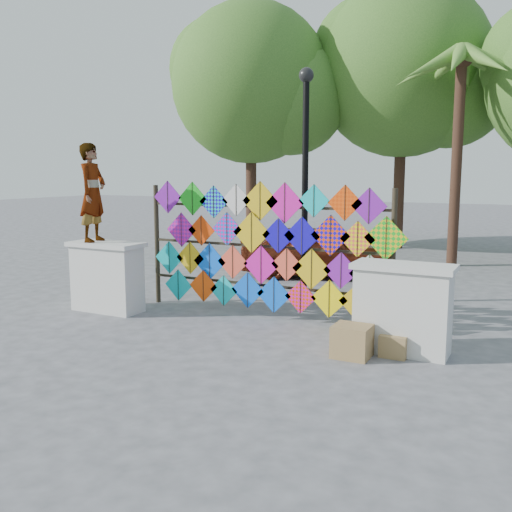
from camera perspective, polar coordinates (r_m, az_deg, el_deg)
name	(u,v)px	position (r m, az deg, el deg)	size (l,w,h in m)	color
ground	(241,326)	(9.60, -1.47, -6.99)	(80.00, 80.00, 0.00)	gray
parapet_left	(107,276)	(10.83, -14.67, -1.97)	(1.40, 0.65, 1.28)	silver
parapet_right	(402,308)	(8.34, 14.44, -5.04)	(1.40, 0.65, 1.28)	silver
kite_rack	(267,249)	(9.94, 1.09, 0.71)	(4.96, 0.24, 2.40)	black
tree_west	(254,84)	(19.50, -0.19, 16.79)	(5.85, 5.20, 8.01)	#43291C
tree_mid	(407,71)	(19.90, 14.84, 17.49)	(6.30, 5.60, 8.61)	#43291C
palm_tree	(461,79)	(16.46, 19.80, 16.34)	(3.62, 3.62, 5.83)	#43291C
vendor_woman	(93,193)	(10.84, -16.02, 6.10)	(0.65, 0.43, 1.79)	#99999E
sedan	(317,251)	(13.99, 6.11, 0.53)	(1.51, 3.74, 1.28)	#591F0F
lamppost	(305,164)	(10.94, 4.95, 9.13)	(0.28, 0.28, 4.46)	black
cardboard_box_near	(352,341)	(8.10, 9.58, -8.40)	(0.51, 0.45, 0.45)	#9F864D
cardboard_box_far	(394,345)	(8.27, 13.67, -8.67)	(0.37, 0.34, 0.31)	#9F864D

